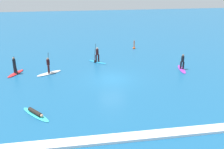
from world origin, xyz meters
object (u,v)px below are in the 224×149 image
marker_buoy (134,47)px  surfer_on_white_board (49,70)px  surfer_on_purple_board (182,65)px  surfer_on_blue_board (97,58)px  surfer_on_teal_board (36,113)px  surfer_on_red_board (15,70)px

marker_buoy → surfer_on_white_board: bearing=-143.3°
surfer_on_white_board → marker_buoy: bearing=4.3°
surfer_on_purple_board → surfer_on_blue_board: (-9.12, 4.21, 0.11)m
surfer_on_purple_board → surfer_on_teal_board: 17.05m
surfer_on_white_board → marker_buoy: (11.59, 8.64, -0.18)m
surfer_on_white_board → surfer_on_teal_board: (-0.41, -8.96, -0.30)m
surfer_on_white_board → marker_buoy: surfer_on_white_board is taller
surfer_on_purple_board → surfer_on_white_board: surfer_on_white_board is taller
surfer_on_teal_board → marker_buoy: (12.00, 17.60, 0.11)m
surfer_on_white_board → marker_buoy: 14.46m
surfer_on_teal_board → surfer_on_red_board: bearing=159.1°
surfer_on_white_board → surfer_on_teal_board: 8.98m
surfer_on_purple_board → surfer_on_red_board: (-18.26, 1.60, 0.01)m
surfer_on_red_board → surfer_on_teal_board: 9.99m
surfer_on_purple_board → surfer_on_blue_board: size_ratio=1.27×
surfer_on_blue_board → surfer_on_red_board: surfer_on_blue_board is taller
surfer_on_red_board → surfer_on_teal_board: bearing=43.0°
surfer_on_purple_board → marker_buoy: bearing=28.5°
surfer_on_purple_board → surfer_on_teal_board: (-15.12, -7.88, -0.34)m
surfer_on_purple_board → marker_buoy: 10.21m
surfer_on_blue_board → surfer_on_white_board: (-5.59, -3.12, -0.16)m
surfer_on_white_board → surfer_on_red_board: size_ratio=1.04×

